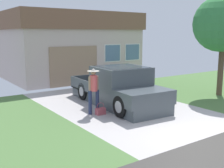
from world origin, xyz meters
TOP-DOWN VIEW (x-y plane):
  - pickup_truck at (0.12, 4.43)m, footprint 2.38×5.36m
  - person_with_hat at (-1.42, 4.05)m, footprint 0.46×0.46m
  - handbag at (-1.28, 3.79)m, footprint 0.36×0.21m
  - house_with_garage at (1.87, 12.98)m, footprint 8.35×6.83m
  - wheeled_trash_bin at (3.29, 8.16)m, footprint 0.60×0.72m

SIDE VIEW (x-z plane):
  - handbag at x=-1.28m, z-range -0.09..0.37m
  - wheeled_trash_bin at x=3.29m, z-range 0.04..1.19m
  - pickup_truck at x=0.12m, z-range -0.10..1.56m
  - person_with_hat at x=-1.42m, z-range 0.13..1.87m
  - house_with_garage at x=1.87m, z-range 0.03..4.37m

